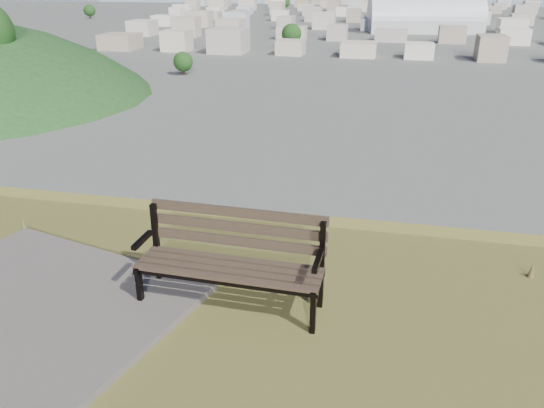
# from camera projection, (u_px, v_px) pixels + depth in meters

# --- Properties ---
(park_bench) EXTENTS (1.88, 0.66, 0.98)m
(park_bench) POSITION_uv_depth(u_px,v_px,m) (232.00, 255.00, 5.32)
(park_bench) COLOR #413425
(park_bench) RESTS_ON hilltop_mesa
(arena) EXTENTS (59.60, 33.14, 23.79)m
(arena) POSITION_uv_depth(u_px,v_px,m) (424.00, 21.00, 272.70)
(arena) COLOR #B7B7B3
(arena) RESTS_ON ground
(city_blocks) EXTENTS (395.00, 361.00, 7.00)m
(city_blocks) POSITION_uv_depth(u_px,v_px,m) (394.00, 12.00, 365.27)
(city_blocks) COLOR beige
(city_blocks) RESTS_ON ground
(city_trees) EXTENTS (406.52, 387.20, 9.98)m
(city_trees) POSITION_uv_depth(u_px,v_px,m) (346.00, 18.00, 302.39)
(city_trees) COLOR #332019
(city_trees) RESTS_ON ground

